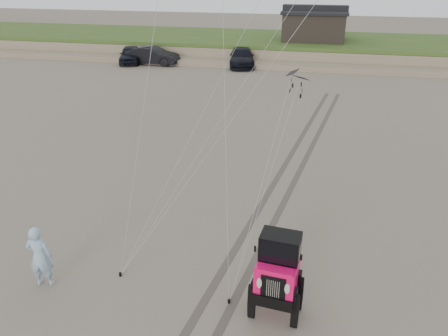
% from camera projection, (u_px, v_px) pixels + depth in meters
% --- Properties ---
extents(ground, '(160.00, 160.00, 0.00)m').
position_uv_depth(ground, '(194.00, 290.00, 12.81)').
color(ground, '#6B6054').
rests_on(ground, ground).
extents(dune_ridge, '(160.00, 14.25, 1.73)m').
position_uv_depth(dune_ridge, '(293.00, 47.00, 45.65)').
color(dune_ridge, '#7A6B54').
rests_on(dune_ridge, ground).
extents(cabin, '(6.40, 5.40, 3.35)m').
position_uv_depth(cabin, '(314.00, 24.00, 43.80)').
color(cabin, black).
rests_on(cabin, dune_ridge).
extents(truck_a, '(3.14, 4.97, 1.58)m').
position_uv_depth(truck_a, '(130.00, 55.00, 42.21)').
color(truck_a, black).
rests_on(truck_a, ground).
extents(truck_b, '(5.16, 2.01, 1.67)m').
position_uv_depth(truck_b, '(153.00, 56.00, 41.47)').
color(truck_b, black).
rests_on(truck_b, ground).
extents(truck_c, '(3.35, 5.94, 1.62)m').
position_uv_depth(truck_c, '(242.00, 57.00, 40.90)').
color(truck_c, black).
rests_on(truck_c, ground).
extents(jeep, '(2.77, 5.46, 1.96)m').
position_uv_depth(jeep, '(277.00, 285.00, 11.51)').
color(jeep, '#FF0C5C').
rests_on(jeep, ground).
extents(man, '(0.80, 0.60, 1.99)m').
position_uv_depth(man, '(40.00, 257.00, 12.61)').
color(man, '#87A4D1').
rests_on(man, ground).
extents(stake_main, '(0.08, 0.08, 0.12)m').
position_uv_depth(stake_main, '(120.00, 274.00, 13.34)').
color(stake_main, black).
rests_on(stake_main, ground).
extents(stake_aux, '(0.08, 0.08, 0.12)m').
position_uv_depth(stake_aux, '(229.00, 301.00, 12.27)').
color(stake_aux, black).
rests_on(stake_aux, ground).
extents(tire_tracks, '(5.22, 29.74, 0.01)m').
position_uv_depth(tire_tracks, '(287.00, 178.00, 19.50)').
color(tire_tracks, '#4C443D').
rests_on(tire_tracks, ground).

